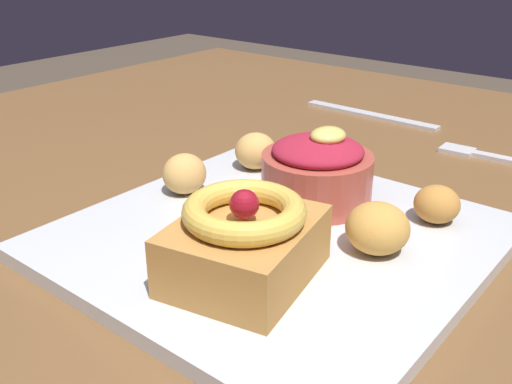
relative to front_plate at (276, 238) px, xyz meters
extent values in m
cube|color=brown|center=(-0.02, 0.14, -0.03)|extent=(1.24, 0.95, 0.04)
cylinder|color=brown|center=(0.51, 0.52, -0.39)|extent=(0.07, 0.07, 0.69)
cube|color=silver|center=(0.00, 0.00, 0.00)|extent=(0.30, 0.30, 0.01)
cube|color=#B77F3D|center=(-0.06, -0.02, 0.03)|extent=(0.12, 0.10, 0.04)
torus|color=#E5BC4C|center=(-0.06, -0.02, 0.06)|extent=(0.10, 0.10, 0.02)
sphere|color=maroon|center=(-0.06, -0.02, 0.06)|extent=(0.02, 0.02, 0.02)
cylinder|color=#B24C3D|center=(0.07, 0.01, 0.03)|extent=(0.09, 0.09, 0.04)
ellipsoid|color=#A31E33|center=(0.07, 0.01, 0.05)|extent=(0.08, 0.08, 0.02)
ellipsoid|color=#EAD666|center=(0.07, 0.00, 0.06)|extent=(0.03, 0.03, 0.01)
ellipsoid|color=tan|center=(0.09, 0.10, 0.02)|extent=(0.04, 0.04, 0.04)
ellipsoid|color=gold|center=(0.02, -0.07, 0.02)|extent=(0.05, 0.05, 0.04)
ellipsoid|color=#BC7F38|center=(0.09, -0.09, 0.02)|extent=(0.04, 0.04, 0.03)
ellipsoid|color=tan|center=(0.01, 0.11, 0.02)|extent=(0.04, 0.04, 0.04)
cube|color=silver|center=(0.29, -0.03, 0.00)|extent=(0.03, 0.04, 0.00)
cube|color=silver|center=(0.36, 0.11, 0.00)|extent=(0.02, 0.19, 0.00)
camera|label=1|loc=(-0.32, -0.24, 0.22)|focal=41.18mm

